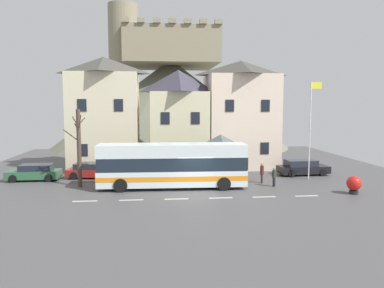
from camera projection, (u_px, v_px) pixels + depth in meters
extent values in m
cube|color=#4C4B4D|center=(197.00, 195.00, 26.96)|extent=(40.00, 60.00, 0.06)
cube|color=silver|center=(85.00, 201.00, 25.16)|extent=(1.60, 0.20, 0.01)
cube|color=silver|center=(131.00, 200.00, 25.45)|extent=(1.60, 0.20, 0.01)
cube|color=silver|center=(177.00, 199.00, 25.74)|extent=(1.60, 0.20, 0.01)
cube|color=silver|center=(221.00, 198.00, 26.03)|extent=(1.60, 0.20, 0.01)
cube|color=silver|center=(264.00, 197.00, 26.32)|extent=(1.60, 0.20, 0.01)
cube|color=silver|center=(306.00, 196.00, 26.61)|extent=(1.60, 0.20, 0.01)
cube|color=beige|center=(105.00, 122.00, 37.46)|extent=(6.45, 5.68, 9.27)
pyramid|color=#47433D|center=(104.00, 65.00, 36.92)|extent=(6.45, 5.68, 1.59)
cube|color=black|center=(83.00, 150.00, 34.71)|extent=(0.80, 0.06, 1.10)
cube|color=black|center=(119.00, 150.00, 35.02)|extent=(0.80, 0.06, 1.10)
cube|color=black|center=(82.00, 105.00, 34.30)|extent=(0.80, 0.06, 1.10)
cube|color=black|center=(119.00, 105.00, 34.62)|extent=(0.80, 0.06, 1.10)
cube|color=beige|center=(178.00, 130.00, 38.30)|extent=(5.54, 5.80, 7.51)
pyramid|color=#3B3746|center=(178.00, 81.00, 37.82)|extent=(5.54, 5.80, 2.18)
cube|color=black|center=(166.00, 154.00, 35.47)|extent=(0.80, 0.06, 1.10)
cube|color=black|center=(195.00, 153.00, 35.74)|extent=(0.80, 0.06, 1.10)
cube|color=black|center=(165.00, 118.00, 35.14)|extent=(0.80, 0.06, 1.10)
cube|color=black|center=(195.00, 118.00, 35.41)|extent=(0.80, 0.06, 1.10)
cube|color=beige|center=(240.00, 121.00, 38.92)|extent=(6.78, 6.00, 9.20)
pyramid|color=#45413B|center=(241.00, 68.00, 38.39)|extent=(6.78, 6.00, 1.45)
cube|color=black|center=(229.00, 149.00, 36.00)|extent=(0.80, 0.06, 1.10)
cube|color=black|center=(265.00, 148.00, 36.33)|extent=(0.80, 0.06, 1.10)
cube|color=black|center=(230.00, 106.00, 35.60)|extent=(0.80, 0.06, 1.10)
cube|color=black|center=(266.00, 106.00, 35.93)|extent=(0.80, 0.06, 1.10)
cone|color=#656854|center=(171.00, 103.00, 59.16)|extent=(35.52, 35.52, 13.17)
cube|color=gray|center=(170.00, 50.00, 58.34)|extent=(13.52, 13.52, 5.01)
cylinder|color=gray|center=(123.00, 34.00, 54.19)|extent=(4.18, 4.18, 8.17)
cube|color=gray|center=(125.00, 20.00, 50.77)|extent=(1.04, 0.70, 0.61)
cube|color=gray|center=(141.00, 20.00, 50.97)|extent=(1.04, 0.70, 0.61)
cube|color=gray|center=(157.00, 21.00, 51.17)|extent=(1.04, 0.70, 0.61)
cube|color=gray|center=(172.00, 21.00, 51.37)|extent=(1.04, 0.70, 0.61)
cube|color=gray|center=(188.00, 21.00, 51.57)|extent=(1.04, 0.70, 0.61)
cube|color=gray|center=(203.00, 22.00, 51.77)|extent=(1.04, 0.70, 0.61)
cube|color=gray|center=(218.00, 22.00, 51.97)|extent=(1.04, 0.70, 0.61)
cube|color=silver|center=(172.00, 177.00, 29.08)|extent=(11.10, 2.68, 1.18)
cube|color=orange|center=(172.00, 176.00, 29.07)|extent=(11.12, 2.70, 0.36)
cube|color=#19232D|center=(172.00, 163.00, 28.97)|extent=(11.00, 2.64, 0.99)
cube|color=silver|center=(172.00, 150.00, 28.87)|extent=(11.10, 2.68, 0.93)
cube|color=#19232D|center=(245.00, 162.00, 29.37)|extent=(0.11, 2.04, 0.95)
cylinder|color=black|center=(219.00, 178.00, 30.54)|extent=(1.01, 0.30, 1.00)
cylinder|color=black|center=(224.00, 184.00, 28.23)|extent=(1.01, 0.30, 1.00)
cylinder|color=black|center=(124.00, 179.00, 29.99)|extent=(1.01, 0.30, 1.00)
cylinder|color=black|center=(120.00, 185.00, 27.68)|extent=(1.01, 0.30, 1.00)
cylinder|color=#473D33|center=(199.00, 161.00, 34.90)|extent=(0.14, 0.14, 2.40)
cylinder|color=#473D33|center=(235.00, 161.00, 35.21)|extent=(0.14, 0.14, 2.40)
cylinder|color=#473D33|center=(204.00, 167.00, 31.63)|extent=(0.14, 0.14, 2.40)
cylinder|color=#473D33|center=(243.00, 166.00, 31.95)|extent=(0.14, 0.14, 2.40)
pyramid|color=#4D585A|center=(220.00, 142.00, 33.23)|extent=(3.60, 3.60, 1.33)
cube|color=black|center=(303.00, 169.00, 34.61)|extent=(4.57, 2.16, 0.64)
cube|color=#1E232D|center=(301.00, 163.00, 34.51)|extent=(2.78, 1.81, 0.54)
cylinder|color=black|center=(314.00, 169.00, 35.74)|extent=(0.65, 0.25, 0.64)
cylinder|color=black|center=(323.00, 173.00, 34.01)|extent=(0.65, 0.25, 0.64)
cylinder|color=black|center=(284.00, 170.00, 35.25)|extent=(0.65, 0.25, 0.64)
cylinder|color=black|center=(292.00, 173.00, 33.52)|extent=(0.65, 0.25, 0.64)
cube|color=maroon|center=(94.00, 172.00, 33.20)|extent=(4.61, 2.30, 0.62)
cube|color=#1E232D|center=(91.00, 166.00, 33.15)|extent=(2.82, 1.89, 0.49)
cylinder|color=black|center=(113.00, 172.00, 34.06)|extent=(0.66, 0.27, 0.64)
cylinder|color=black|center=(108.00, 176.00, 32.33)|extent=(0.66, 0.27, 0.64)
cylinder|color=black|center=(80.00, 172.00, 34.10)|extent=(0.66, 0.27, 0.64)
cylinder|color=black|center=(74.00, 176.00, 32.37)|extent=(0.66, 0.27, 0.64)
cube|color=#2D5A3C|center=(34.00, 174.00, 32.13)|extent=(4.27, 1.90, 0.66)
cube|color=#1E232D|center=(36.00, 167.00, 32.09)|extent=(2.57, 1.66, 0.50)
cylinder|color=black|center=(13.00, 179.00, 31.12)|extent=(0.64, 0.21, 0.64)
cylinder|color=black|center=(20.00, 175.00, 32.86)|extent=(0.64, 0.21, 0.64)
cylinder|color=black|center=(49.00, 178.00, 31.43)|extent=(0.64, 0.21, 0.64)
cylinder|color=black|center=(54.00, 174.00, 33.17)|extent=(0.64, 0.21, 0.64)
cylinder|color=#38332D|center=(262.00, 178.00, 31.10)|extent=(0.13, 0.13, 0.72)
cylinder|color=#38332D|center=(262.00, 179.00, 30.91)|extent=(0.13, 0.13, 0.72)
cylinder|color=#512323|center=(262.00, 170.00, 30.94)|extent=(0.31, 0.31, 0.70)
sphere|color=#9E7A60|center=(262.00, 165.00, 30.89)|extent=(0.24, 0.24, 0.24)
cylinder|color=black|center=(274.00, 182.00, 29.74)|extent=(0.15, 0.15, 0.72)
cylinder|color=black|center=(274.00, 182.00, 29.57)|extent=(0.15, 0.15, 0.72)
cylinder|color=#2D382D|center=(274.00, 174.00, 29.59)|extent=(0.31, 0.31, 0.61)
sphere|color=#9E7A60|center=(274.00, 169.00, 29.55)|extent=(0.20, 0.20, 0.20)
cylinder|color=#2D2D38|center=(232.00, 176.00, 31.58)|extent=(0.18, 0.18, 0.85)
cylinder|color=#2D2D38|center=(231.00, 177.00, 31.39)|extent=(0.18, 0.18, 0.85)
cylinder|color=#7F6B56|center=(232.00, 168.00, 31.42)|extent=(0.34, 0.34, 0.62)
sphere|color=#9E7A60|center=(232.00, 163.00, 31.37)|extent=(0.22, 0.22, 0.22)
cube|color=#33473D|center=(233.00, 168.00, 35.47)|extent=(1.43, 0.45, 0.08)
cube|color=#33473D|center=(232.00, 166.00, 35.67)|extent=(1.43, 0.06, 0.40)
cube|color=#2D2D33|center=(226.00, 171.00, 35.43)|extent=(0.08, 0.36, 0.45)
cube|color=#2D2D33|center=(239.00, 171.00, 35.56)|extent=(0.08, 0.36, 0.45)
cylinder|color=silver|center=(310.00, 131.00, 32.21)|extent=(0.10, 0.10, 8.22)
cube|color=yellow|center=(317.00, 85.00, 31.87)|extent=(0.90, 0.03, 0.56)
cylinder|color=black|center=(354.00, 192.00, 27.20)|extent=(0.62, 0.62, 0.25)
sphere|color=red|center=(354.00, 183.00, 27.14)|extent=(1.04, 1.04, 1.04)
cylinder|color=#47382D|center=(79.00, 148.00, 29.36)|extent=(0.32, 0.32, 5.94)
cylinder|color=#47382D|center=(82.00, 121.00, 29.40)|extent=(0.50, 0.55, 0.61)
cylinder|color=#47382D|center=(80.00, 123.00, 28.78)|extent=(0.44, 0.89, 1.23)
cylinder|color=#47382D|center=(76.00, 122.00, 28.79)|extent=(0.37, 0.79, 0.84)
cylinder|color=#47382D|center=(77.00, 127.00, 28.87)|extent=(0.24, 0.74, 0.68)
cylinder|color=#47382D|center=(71.00, 135.00, 29.28)|extent=(1.23, 0.23, 0.94)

